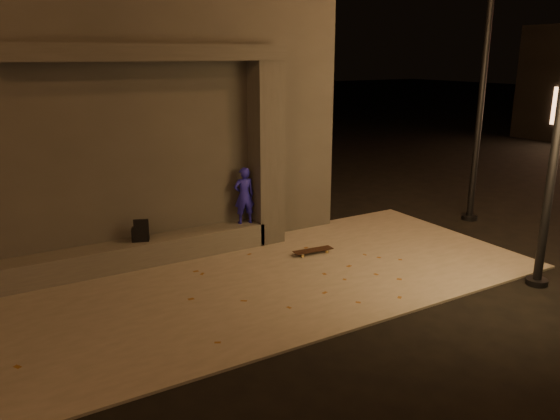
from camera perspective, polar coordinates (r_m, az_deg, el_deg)
ground at (r=7.61m, az=1.36°, el=-13.58°), size 120.00×120.00×0.00m
sidewalk at (r=9.17m, az=-5.35°, el=-8.11°), size 11.00×4.40×0.04m
building at (r=12.41m, az=-19.11°, el=9.82°), size 9.00×5.10×5.22m
ledge at (r=10.18m, az=-17.38°, el=-4.82°), size 6.00×0.55×0.45m
column at (r=10.88m, az=-1.48°, el=5.85°), size 0.55×0.55×3.60m
canopy at (r=9.87m, az=-13.36°, el=15.73°), size 5.00×0.70×0.28m
skateboarder at (r=10.82m, az=-3.76°, el=1.53°), size 0.45×0.34×1.14m
backpack at (r=10.19m, az=-14.39°, el=-2.34°), size 0.35×0.29×0.42m
skateboard at (r=10.55m, az=3.48°, el=-4.24°), size 0.81×0.27×0.09m
street_lamp_2 at (r=13.11m, az=21.04°, el=18.36°), size 0.36×0.36×8.04m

